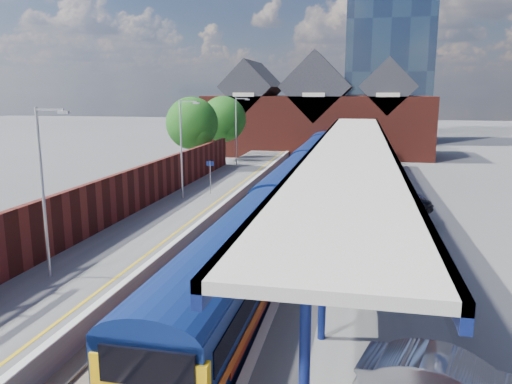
{
  "coord_description": "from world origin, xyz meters",
  "views": [
    {
      "loc": [
        5.95,
        -11.51,
        8.59
      ],
      "look_at": [
        -0.13,
        17.52,
        2.6
      ],
      "focal_mm": 35.0,
      "sensor_mm": 36.0,
      "label": 1
    }
  ],
  "objects_px": {
    "lamp_post_b": "(45,183)",
    "parked_car_blue": "(396,197)",
    "lamp_post_c": "(183,143)",
    "lamp_post_d": "(237,128)",
    "train": "(306,168)",
    "platform_sign": "(210,172)",
    "parked_car_dark": "(397,200)"
  },
  "relations": [
    {
      "from": "lamp_post_b",
      "to": "lamp_post_c",
      "type": "xyz_separation_m",
      "value": [
        0.0,
        16.0,
        0.0
      ]
    },
    {
      "from": "lamp_post_c",
      "to": "platform_sign",
      "type": "xyz_separation_m",
      "value": [
        1.36,
        2.0,
        -2.3
      ]
    },
    {
      "from": "train",
      "to": "parked_car_dark",
      "type": "xyz_separation_m",
      "value": [
        6.96,
        -9.24,
        -0.46
      ]
    },
    {
      "from": "lamp_post_b",
      "to": "parked_car_blue",
      "type": "distance_m",
      "value": 22.71
    },
    {
      "from": "train",
      "to": "parked_car_dark",
      "type": "relative_size",
      "value": 14.4
    },
    {
      "from": "lamp_post_b",
      "to": "lamp_post_d",
      "type": "relative_size",
      "value": 1.0
    },
    {
      "from": "train",
      "to": "lamp_post_b",
      "type": "height_order",
      "value": "lamp_post_b"
    },
    {
      "from": "lamp_post_c",
      "to": "lamp_post_d",
      "type": "relative_size",
      "value": 1.0
    },
    {
      "from": "lamp_post_d",
      "to": "parked_car_dark",
      "type": "height_order",
      "value": "lamp_post_d"
    },
    {
      "from": "lamp_post_b",
      "to": "parked_car_blue",
      "type": "bearing_deg",
      "value": 48.54
    },
    {
      "from": "train",
      "to": "parked_car_blue",
      "type": "distance_m",
      "value": 10.56
    },
    {
      "from": "platform_sign",
      "to": "parked_car_blue",
      "type": "distance_m",
      "value": 13.6
    },
    {
      "from": "parked_car_dark",
      "to": "lamp_post_b",
      "type": "bearing_deg",
      "value": 148.1
    },
    {
      "from": "lamp_post_d",
      "to": "train",
      "type": "bearing_deg",
      "value": -42.9
    },
    {
      "from": "lamp_post_d",
      "to": "parked_car_blue",
      "type": "relative_size",
      "value": 1.73
    },
    {
      "from": "lamp_post_b",
      "to": "lamp_post_d",
      "type": "bearing_deg",
      "value": 90.0
    },
    {
      "from": "train",
      "to": "platform_sign",
      "type": "distance_m",
      "value": 9.35
    },
    {
      "from": "lamp_post_b",
      "to": "lamp_post_c",
      "type": "height_order",
      "value": "same"
    },
    {
      "from": "lamp_post_c",
      "to": "parked_car_blue",
      "type": "xyz_separation_m",
      "value": [
        14.86,
        0.82,
        -3.43
      ]
    },
    {
      "from": "lamp_post_b",
      "to": "platform_sign",
      "type": "relative_size",
      "value": 2.8
    },
    {
      "from": "platform_sign",
      "to": "parked_car_blue",
      "type": "height_order",
      "value": "platform_sign"
    },
    {
      "from": "lamp_post_c",
      "to": "platform_sign",
      "type": "distance_m",
      "value": 3.34
    },
    {
      "from": "lamp_post_d",
      "to": "parked_car_dark",
      "type": "relative_size",
      "value": 1.53
    },
    {
      "from": "lamp_post_c",
      "to": "parked_car_blue",
      "type": "distance_m",
      "value": 15.28
    },
    {
      "from": "train",
      "to": "platform_sign",
      "type": "relative_size",
      "value": 26.37
    },
    {
      "from": "lamp_post_c",
      "to": "lamp_post_b",
      "type": "bearing_deg",
      "value": -90.0
    },
    {
      "from": "lamp_post_d",
      "to": "parked_car_blue",
      "type": "distance_m",
      "value": 21.52
    },
    {
      "from": "platform_sign",
      "to": "lamp_post_d",
      "type": "bearing_deg",
      "value": 95.56
    },
    {
      "from": "train",
      "to": "platform_sign",
      "type": "height_order",
      "value": "platform_sign"
    },
    {
      "from": "lamp_post_b",
      "to": "platform_sign",
      "type": "height_order",
      "value": "lamp_post_b"
    },
    {
      "from": "parked_car_blue",
      "to": "platform_sign",
      "type": "bearing_deg",
      "value": 91.95
    },
    {
      "from": "lamp_post_d",
      "to": "parked_car_blue",
      "type": "bearing_deg",
      "value": -45.6
    }
  ]
}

